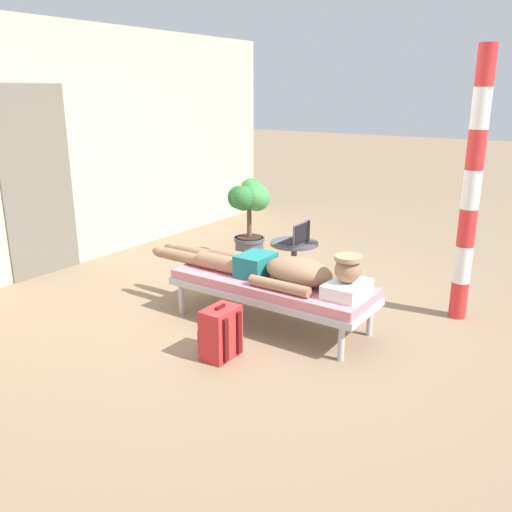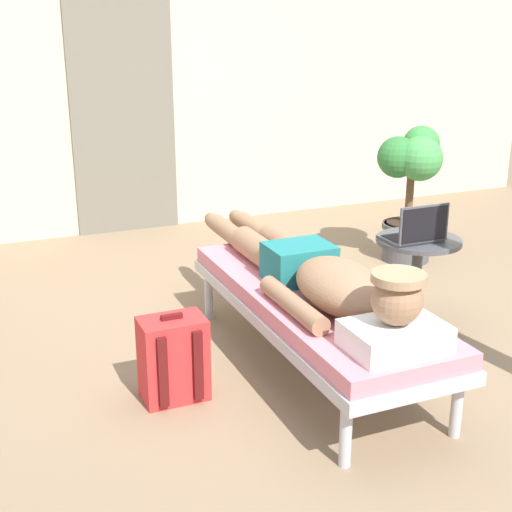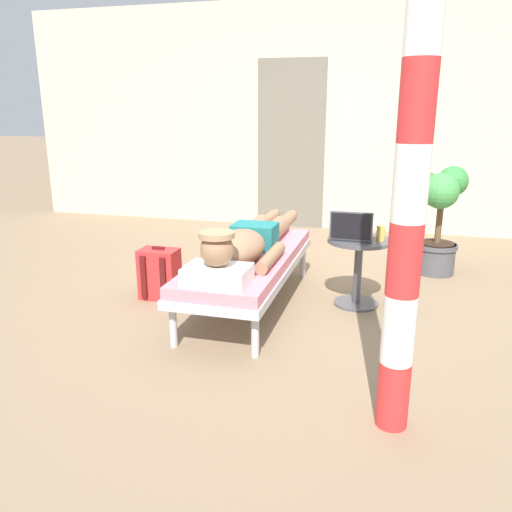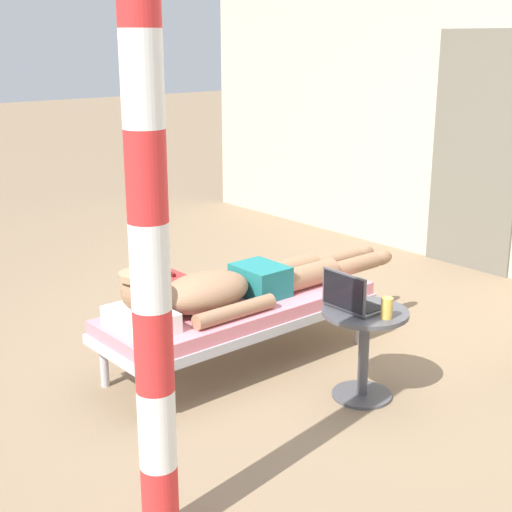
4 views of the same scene
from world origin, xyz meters
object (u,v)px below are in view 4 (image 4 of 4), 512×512
Objects in this scene: person_reclining at (235,286)px; drink_glass at (387,308)px; lounge_chair at (240,312)px; backpack at (172,303)px; side_table at (364,338)px; laptop at (351,300)px; porch_post at (150,266)px.

drink_glass is (0.94, 0.28, 0.06)m from person_reclining.
lounge_chair is 0.75m from backpack.
drink_glass is at bearing 14.43° from lounge_chair.
person_reclining is 4.15× the size of side_table.
lounge_chair is 1.00m from drink_glass.
person_reclining is at bearing -1.72° from backpack.
side_table is 1.23× the size of backpack.
laptop is 0.22m from drink_glass.
porch_post is (0.29, -1.55, 0.81)m from side_table.
person_reclining reaches higher than drink_glass.
porch_post reaches higher than side_table.
laptop is 0.73× the size of backpack.
drink_glass reaches higher than side_table.
porch_post reaches higher than backpack.
backpack is at bearing -170.37° from side_table.
drink_glass is 0.27× the size of backpack.
lounge_chair is at bearing 1.05° from backpack.
porch_post reaches higher than laptop.
laptop is at bearing 17.42° from person_reclining.
porch_post is at bearing -76.74° from laptop.
lounge_chair is at bearing -165.57° from drink_glass.
side_table is (0.79, 0.25, 0.01)m from lounge_chair.
lounge_chair is 1.89m from porch_post.
backpack is at bearing 144.66° from porch_post.
side_table is 1.56m from backpack.
porch_post is (1.82, -1.29, 0.97)m from backpack.
person_reclining is 7.00× the size of laptop.
lounge_chair is at bearing 90.00° from person_reclining.
lounge_chair is at bearing 129.79° from porch_post.
side_table is at bearing 19.53° from person_reclining.
porch_post is (0.35, -1.50, 0.58)m from laptop.
laptop is at bearing 103.26° from porch_post.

